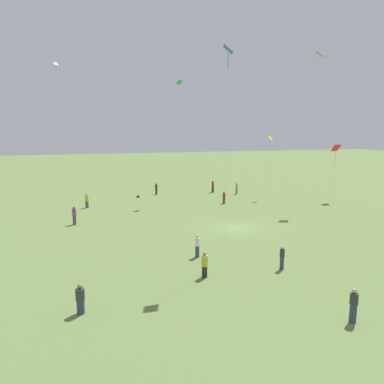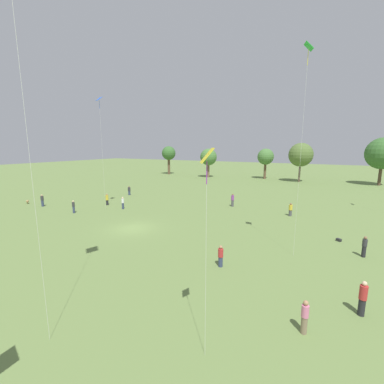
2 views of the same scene
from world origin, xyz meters
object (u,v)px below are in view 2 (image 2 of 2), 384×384
at_px(person_10, 221,256).
at_px(kite_0, 307,63).
at_px(person_2, 74,207).
at_px(person_9, 364,247).
at_px(person_6, 363,298).
at_px(person_8, 305,317).
at_px(person_3, 290,210).
at_px(kite_4, 99,106).
at_px(picnic_bag_0, 339,240).
at_px(person_4, 123,203).
at_px(kite_2, 207,166).
at_px(person_7, 107,199).
at_px(person_5, 42,201).
at_px(person_0, 129,191).
at_px(dog_0, 27,201).

bearing_deg(person_10, kite_0, 3.39).
bearing_deg(person_10, person_2, 124.37).
bearing_deg(person_9, person_6, -100.39).
bearing_deg(person_10, person_8, -79.79).
relative_size(person_3, kite_4, 0.11).
bearing_deg(person_8, person_2, 139.43).
distance_m(kite_4, picnic_bag_0, 31.30).
height_order(person_4, person_8, person_4).
bearing_deg(kite_2, person_9, 168.25).
bearing_deg(person_7, kite_4, -162.67).
bearing_deg(kite_4, person_10, 39.03).
bearing_deg(person_5, person_0, 112.92).
bearing_deg(person_4, person_6, -140.76).
relative_size(person_10, kite_0, 0.10).
relative_size(person_6, kite_2, 0.22).
xyz_separation_m(person_4, person_10, (18.62, -9.82, -0.07)).
distance_m(person_10, picnic_bag_0, 12.62).
distance_m(person_5, person_10, 30.59).
bearing_deg(person_3, person_6, -55.02).
distance_m(person_6, person_9, 8.63).
height_order(kite_2, dog_0, kite_2).
bearing_deg(person_5, person_9, 46.21).
height_order(person_0, dog_0, person_0).
distance_m(person_4, person_9, 28.16).
distance_m(person_6, kite_4, 33.12).
relative_size(person_2, picnic_bag_0, 3.34).
xyz_separation_m(person_3, person_4, (-21.17, -7.26, 0.05)).
xyz_separation_m(person_4, kite_2, (21.09, -17.66, 7.08)).
distance_m(person_6, person_8, 3.78).
bearing_deg(person_4, person_2, 111.07).
relative_size(kite_4, picnic_bag_0, 29.40).
bearing_deg(picnic_bag_0, person_3, 126.08).
bearing_deg(kite_0, kite_4, 107.55).
bearing_deg(person_5, kite_4, 60.30).
xyz_separation_m(person_3, person_9, (6.84, -10.14, 0.04)).
bearing_deg(dog_0, person_0, -173.36).
distance_m(person_4, kite_4, 13.11).
xyz_separation_m(kite_0, picnic_bag_0, (3.31, 5.25, -14.36)).
height_order(person_7, dog_0, person_7).
distance_m(person_2, person_5, 7.36).
relative_size(person_4, kite_2, 0.20).
distance_m(person_9, kite_0, 14.66).
bearing_deg(person_9, kite_0, -160.10).
xyz_separation_m(person_8, person_10, (-6.01, 4.48, -0.05)).
height_order(person_7, kite_4, kite_4).
height_order(person_10, kite_2, kite_2).
bearing_deg(person_9, person_2, 178.75).
bearing_deg(person_4, picnic_bag_0, -117.60).
bearing_deg(person_9, kite_4, 172.83).
xyz_separation_m(person_10, kite_2, (2.47, -7.84, 7.15)).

